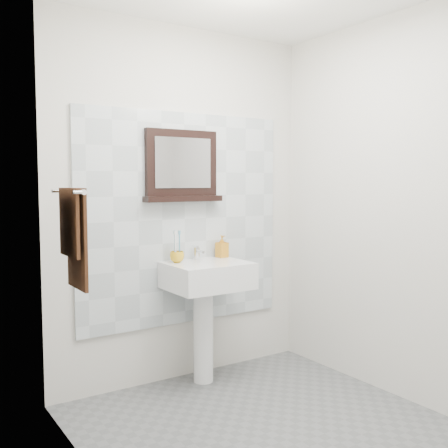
% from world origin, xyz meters
% --- Properties ---
extents(floor, '(2.00, 2.20, 0.01)m').
position_xyz_m(floor, '(0.00, 0.00, 0.00)').
color(floor, slate).
rests_on(floor, ground).
extents(back_wall, '(2.00, 0.01, 2.50)m').
position_xyz_m(back_wall, '(0.00, 1.10, 1.25)').
color(back_wall, silver).
rests_on(back_wall, ground).
extents(left_wall, '(0.01, 2.20, 2.50)m').
position_xyz_m(left_wall, '(-1.00, 0.00, 1.25)').
color(left_wall, silver).
rests_on(left_wall, ground).
extents(right_wall, '(0.01, 2.20, 2.50)m').
position_xyz_m(right_wall, '(1.00, 0.00, 1.25)').
color(right_wall, silver).
rests_on(right_wall, ground).
extents(splashback, '(1.60, 0.02, 1.50)m').
position_xyz_m(splashback, '(0.00, 1.09, 1.15)').
color(splashback, silver).
rests_on(splashback, back_wall).
extents(pedestal_sink, '(0.55, 0.44, 0.96)m').
position_xyz_m(pedestal_sink, '(0.06, 0.87, 0.68)').
color(pedestal_sink, white).
rests_on(pedestal_sink, ground).
extents(toothbrush_cup, '(0.12, 0.12, 0.08)m').
position_xyz_m(toothbrush_cup, '(-0.12, 0.98, 0.90)').
color(toothbrush_cup, gold).
rests_on(toothbrush_cup, pedestal_sink).
extents(toothbrushes, '(0.05, 0.04, 0.21)m').
position_xyz_m(toothbrushes, '(-0.12, 0.98, 0.98)').
color(toothbrushes, white).
rests_on(toothbrushes, toothbrush_cup).
extents(soap_dispenser, '(0.08, 0.08, 0.16)m').
position_xyz_m(soap_dispenser, '(0.27, 1.01, 0.94)').
color(soap_dispenser, '#BF5D16').
rests_on(soap_dispenser, pedestal_sink).
extents(framed_mirror, '(0.59, 0.11, 0.50)m').
position_xyz_m(framed_mirror, '(-0.03, 1.06, 1.51)').
color(framed_mirror, black).
rests_on(framed_mirror, back_wall).
extents(towel_bar, '(0.07, 0.40, 0.03)m').
position_xyz_m(towel_bar, '(-0.95, 0.62, 1.36)').
color(towel_bar, silver).
rests_on(towel_bar, left_wall).
extents(hand_towel, '(0.06, 0.30, 0.55)m').
position_xyz_m(hand_towel, '(-0.94, 0.62, 1.15)').
color(hand_towel, black).
rests_on(hand_towel, towel_bar).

